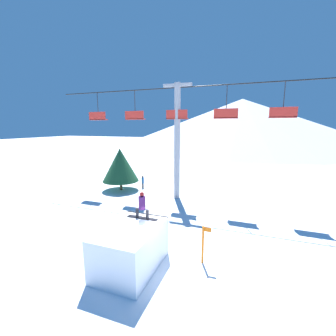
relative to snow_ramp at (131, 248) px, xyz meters
The scene contains 8 objects.
ground_plane 1.60m from the snow_ramp, ahead, with size 220.00×220.00×0.00m, color white.
mountain_ridge 71.33m from the snow_ramp, 88.97° to the left, with size 79.08×79.08×14.92m.
snow_ramp is the anchor object (origin of this frame).
snowboarder 1.91m from the snow_ramp, 88.85° to the left, with size 1.52×0.32×1.29m.
chairlift 11.28m from the snow_ramp, 96.77° to the left, with size 23.01×0.50×9.66m.
pine_tree_near 12.87m from the snow_ramp, 123.87° to the left, with size 3.50×3.50×4.11m.
trail_marker 3.23m from the snow_ramp, 26.34° to the left, with size 0.41×0.10×1.78m.
distant_skier 13.28m from the snow_ramp, 114.36° to the left, with size 0.24×0.24×1.23m.
Camera 1 is at (3.36, -8.09, 6.18)m, focal length 24.00 mm.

